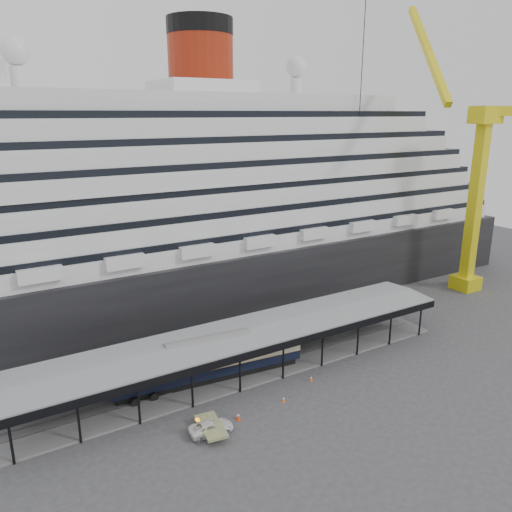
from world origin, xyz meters
name	(u,v)px	position (x,y,z in m)	size (l,w,h in m)	color
ground	(266,389)	(0.00, 0.00, 0.00)	(200.00, 200.00, 0.00)	#39393B
cruise_ship	(158,191)	(0.05, 32.00, 18.35)	(130.00, 30.00, 43.90)	black
platform_canopy	(244,352)	(0.00, 5.00, 2.36)	(56.00, 9.18, 5.30)	slate
crane_yellow	(472,176)	(47.06, 10.54, 19.96)	(23.83, 18.78, 47.60)	yellow
port_truck	(211,428)	(-8.96, -4.14, 0.61)	(2.02, 4.39, 1.22)	white
pullman_carriage	(209,359)	(-4.76, 5.00, 2.71)	(23.00, 5.19, 22.40)	black
traffic_cone_left	(238,416)	(-5.64, -3.57, 0.41)	(0.48, 0.48, 0.83)	#EF390D
traffic_cone_mid	(284,399)	(0.17, -3.25, 0.33)	(0.36, 0.36, 0.66)	orange
traffic_cone_right	(311,378)	(5.36, -1.30, 0.33)	(0.44, 0.44, 0.66)	orange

